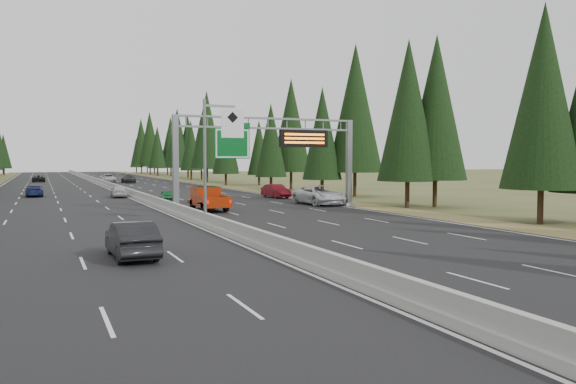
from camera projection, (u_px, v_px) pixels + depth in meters
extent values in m
plane|color=#434D24|center=(502.00, 347.00, 12.70)|extent=(400.00, 400.00, 0.00)
cube|color=black|center=(109.00, 188.00, 85.77)|extent=(32.00, 260.00, 0.08)
cube|color=olive|center=(221.00, 186.00, 92.95)|extent=(3.60, 260.00, 0.06)
cube|color=gray|center=(109.00, 187.00, 85.76)|extent=(0.70, 260.00, 0.30)
cube|color=gray|center=(109.00, 184.00, 85.74)|extent=(0.30, 260.00, 0.60)
cube|color=slate|center=(176.00, 164.00, 44.59)|extent=(0.45, 0.45, 7.80)
cube|color=gray|center=(176.00, 211.00, 44.80)|extent=(0.90, 0.90, 0.30)
cube|color=slate|center=(349.00, 163.00, 50.97)|extent=(0.45, 0.45, 7.80)
cube|color=gray|center=(349.00, 204.00, 51.18)|extent=(0.90, 0.90, 0.30)
cube|color=slate|center=(268.00, 118.00, 47.56)|extent=(15.85, 0.35, 0.16)
cube|color=slate|center=(268.00, 128.00, 47.61)|extent=(15.85, 0.35, 0.16)
cube|color=#054C19|center=(232.00, 143.00, 46.14)|extent=(3.00, 0.10, 2.50)
cube|color=silver|center=(232.00, 143.00, 46.08)|extent=(2.85, 0.02, 2.35)
cube|color=#054C19|center=(244.00, 125.00, 46.46)|extent=(1.10, 0.10, 0.45)
cube|color=black|center=(304.00, 139.00, 48.68)|extent=(4.50, 0.40, 1.50)
cube|color=orange|center=(305.00, 134.00, 48.46)|extent=(3.80, 0.02, 0.18)
cube|color=orange|center=(305.00, 139.00, 48.48)|extent=(3.80, 0.02, 0.18)
cube|color=orange|center=(305.00, 143.00, 48.50)|extent=(3.80, 0.02, 0.18)
cylinder|color=slate|center=(205.00, 163.00, 35.30)|extent=(0.20, 0.20, 8.00)
cube|color=gray|center=(205.00, 224.00, 35.52)|extent=(0.50, 0.50, 0.20)
cube|color=slate|center=(220.00, 106.00, 35.51)|extent=(2.00, 0.15, 0.15)
cube|color=silver|center=(233.00, 124.00, 35.78)|extent=(1.50, 0.06, 1.80)
cylinder|color=black|center=(540.00, 206.00, 37.37)|extent=(0.40, 0.40, 2.34)
cone|color=black|center=(543.00, 96.00, 36.96)|extent=(5.27, 5.27, 12.30)
cylinder|color=black|center=(407.00, 194.00, 50.21)|extent=(0.40, 0.40, 2.40)
cone|color=black|center=(408.00, 110.00, 49.78)|extent=(5.41, 5.41, 12.62)
cylinder|color=black|center=(435.00, 193.00, 50.83)|extent=(0.40, 0.40, 2.49)
cone|color=black|center=(436.00, 107.00, 50.39)|extent=(5.60, 5.60, 13.06)
cylinder|color=black|center=(322.00, 188.00, 65.00)|extent=(0.40, 0.40, 2.04)
cone|color=black|center=(322.00, 133.00, 64.64)|extent=(4.58, 4.58, 10.69)
cylinder|color=black|center=(355.00, 184.00, 66.01)|extent=(0.40, 0.40, 2.86)
cone|color=black|center=(355.00, 108.00, 65.50)|extent=(6.43, 6.43, 15.01)
cylinder|color=black|center=(271.00, 184.00, 78.06)|extent=(0.40, 0.40, 1.95)
cone|color=black|center=(271.00, 140.00, 77.72)|extent=(4.39, 4.39, 10.25)
cylinder|color=black|center=(291.00, 181.00, 81.82)|extent=(0.40, 0.40, 2.59)
cone|color=black|center=(291.00, 125.00, 81.37)|extent=(5.82, 5.82, 13.57)
cylinder|color=black|center=(226.00, 180.00, 94.56)|extent=(0.40, 0.40, 2.00)
cone|color=black|center=(226.00, 143.00, 94.21)|extent=(4.49, 4.49, 10.48)
cylinder|color=black|center=(259.00, 180.00, 96.02)|extent=(0.40, 0.40, 1.78)
cone|color=black|center=(259.00, 147.00, 95.71)|extent=(4.00, 4.00, 9.34)
cylinder|color=black|center=(207.00, 175.00, 106.56)|extent=(0.40, 0.40, 2.79)
cone|color=black|center=(207.00, 129.00, 106.07)|extent=(6.27, 6.27, 14.64)
cylinder|color=black|center=(226.00, 176.00, 110.12)|extent=(0.40, 0.40, 2.30)
cone|color=black|center=(226.00, 140.00, 109.72)|extent=(5.17, 5.17, 12.07)
cylinder|color=black|center=(191.00, 175.00, 121.90)|extent=(0.40, 0.40, 2.08)
cone|color=black|center=(191.00, 145.00, 121.54)|extent=(4.67, 4.67, 10.90)
cylinder|color=black|center=(202.00, 174.00, 124.61)|extent=(0.40, 0.40, 2.32)
cone|color=black|center=(201.00, 142.00, 124.21)|extent=(5.22, 5.22, 12.19)
cylinder|color=black|center=(178.00, 172.00, 135.28)|extent=(0.40, 0.40, 2.69)
cone|color=black|center=(177.00, 137.00, 134.81)|extent=(6.06, 6.06, 14.14)
cylinder|color=black|center=(188.00, 173.00, 136.23)|extent=(0.40, 0.40, 2.47)
cone|color=black|center=(188.00, 141.00, 135.80)|extent=(5.56, 5.56, 12.97)
cylinder|color=black|center=(158.00, 172.00, 151.10)|extent=(0.40, 0.40, 2.17)
cone|color=black|center=(157.00, 147.00, 150.72)|extent=(4.87, 4.87, 11.37)
cylinder|color=black|center=(171.00, 171.00, 153.84)|extent=(0.40, 0.40, 2.59)
cone|color=black|center=(171.00, 142.00, 153.38)|extent=(5.83, 5.83, 13.61)
cylinder|color=black|center=(150.00, 170.00, 165.78)|extent=(0.40, 0.40, 2.99)
cone|color=black|center=(150.00, 138.00, 165.26)|extent=(6.72, 6.72, 15.69)
cylinder|color=black|center=(168.00, 171.00, 166.51)|extent=(0.40, 0.40, 2.04)
cone|color=black|center=(167.00, 150.00, 166.15)|extent=(4.59, 4.59, 10.71)
cylinder|color=black|center=(142.00, 169.00, 179.71)|extent=(0.40, 0.40, 2.84)
cone|color=black|center=(141.00, 141.00, 179.21)|extent=(6.40, 6.40, 14.93)
cylinder|color=black|center=(155.00, 171.00, 180.11)|extent=(0.40, 0.40, 1.82)
cone|color=black|center=(154.00, 153.00, 179.79)|extent=(4.09, 4.09, 9.55)
cylinder|color=black|center=(137.00, 170.00, 193.94)|extent=(0.40, 0.40, 1.89)
cone|color=black|center=(136.00, 153.00, 193.61)|extent=(4.25, 4.25, 9.91)
cylinder|color=black|center=(147.00, 170.00, 194.62)|extent=(0.40, 0.40, 2.07)
cone|color=black|center=(147.00, 151.00, 194.26)|extent=(4.66, 4.66, 10.87)
cylinder|color=black|center=(4.00, 172.00, 162.66)|extent=(0.40, 0.40, 1.92)
cone|color=black|center=(4.00, 151.00, 162.33)|extent=(4.33, 4.33, 10.10)
cylinder|color=black|center=(3.00, 171.00, 176.46)|extent=(0.40, 0.40, 1.83)
cone|color=black|center=(3.00, 153.00, 176.14)|extent=(4.11, 4.11, 9.59)
imported|color=silver|center=(319.00, 195.00, 52.81)|extent=(3.05, 6.55, 1.81)
cylinder|color=black|center=(204.00, 207.00, 44.55)|extent=(0.32, 0.86, 0.86)
cylinder|color=black|center=(226.00, 207.00, 45.29)|extent=(0.32, 0.86, 0.86)
cylinder|color=black|center=(193.00, 204.00, 47.80)|extent=(0.32, 0.86, 0.86)
cylinder|color=black|center=(213.00, 203.00, 48.54)|extent=(0.32, 0.86, 0.86)
cube|color=#9B2609|center=(209.00, 203.00, 46.58)|extent=(2.15, 6.03, 0.32)
cube|color=#9B2609|center=(205.00, 194.00, 47.43)|extent=(2.05, 2.37, 1.18)
cube|color=black|center=(205.00, 190.00, 47.41)|extent=(1.83, 2.05, 0.59)
cube|color=#9B2609|center=(202.00, 200.00, 44.67)|extent=(0.11, 2.58, 0.65)
cube|color=#9B2609|center=(226.00, 200.00, 45.50)|extent=(0.11, 2.58, 0.65)
cube|color=#9B2609|center=(219.00, 201.00, 43.91)|extent=(2.15, 0.11, 0.65)
imported|color=#16632E|center=(168.00, 197.00, 54.70)|extent=(1.81, 3.84, 1.27)
imported|color=maroon|center=(276.00, 191.00, 62.56)|extent=(2.01, 4.68, 1.50)
imported|color=black|center=(129.00, 179.00, 103.90)|extent=(2.18, 5.33, 1.55)
imported|color=#B9B9B9|center=(108.00, 178.00, 107.45)|extent=(2.62, 5.60, 1.55)
imported|color=black|center=(110.00, 177.00, 119.25)|extent=(2.15, 4.44, 1.46)
imported|color=black|center=(132.00, 239.00, 23.94)|extent=(1.78, 4.78, 1.56)
imported|color=navy|center=(34.00, 191.00, 64.51)|extent=(2.01, 4.70, 1.35)
imported|color=#B8B8B8|center=(119.00, 191.00, 63.15)|extent=(1.77, 4.09, 1.37)
imported|color=black|center=(39.00, 178.00, 108.38)|extent=(2.41, 5.04, 1.39)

